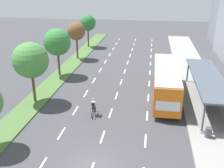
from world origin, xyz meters
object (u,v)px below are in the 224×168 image
median_tree_fourth (76,31)px  trash_bin (208,132)px  bus_shelter (209,88)px  bus (166,79)px  median_tree_third (57,42)px  cyclist (94,108)px  median_tree_second (31,60)px  median_tree_fifth (88,23)px

median_tree_fourth → trash_bin: (16.64, -20.56, -3.89)m
bus_shelter → median_tree_fourth: median_tree_fourth is taller
bus → median_tree_third: bearing=160.7°
bus_shelter → cyclist: bus_shelter is taller
median_tree_second → median_tree_third: median_tree_second is taller
median_tree_second → median_tree_fourth: (-0.01, 16.28, -0.08)m
median_tree_fourth → median_tree_fifth: median_tree_fifth is taller
bus_shelter → bus: bus is taller
median_tree_fifth → median_tree_second: bearing=-89.6°
bus_shelter → cyclist: bearing=-160.0°
bus_shelter → median_tree_second: size_ratio=2.00×
bus → median_tree_fourth: (-13.44, 12.91, 2.40)m
median_tree_second → bus_shelter: bearing=7.1°
median_tree_third → trash_bin: bearing=-36.4°
median_tree_second → cyclist: bearing=-15.3°
bus_shelter → trash_bin: bus_shelter is taller
median_tree_second → trash_bin: size_ratio=7.34×
bus_shelter → median_tree_second: (-17.71, -2.21, 2.69)m
bus_shelter → median_tree_third: bearing=161.7°
median_tree_third → bus: bearing=-19.3°
median_tree_fourth → median_tree_fifth: bearing=91.2°
bus → trash_bin: bearing=-67.3°
median_tree_second → median_tree_third: size_ratio=1.01×
cyclist → median_tree_fifth: median_tree_fifth is taller
median_tree_third → trash_bin: median_tree_third is taller
bus → cyclist: 8.63m
median_tree_third → trash_bin: size_ratio=7.26×
cyclist → median_tree_third: (-6.85, 9.96, 3.76)m
median_tree_fourth → median_tree_fifth: size_ratio=0.98×
bus_shelter → median_tree_fifth: 28.64m
cyclist → median_tree_fourth: (-6.67, 18.10, 3.68)m
bus → median_tree_third: size_ratio=1.83×
cyclist → trash_bin: cyclist is taller
median_tree_second → trash_bin: 17.63m
trash_bin → median_tree_fourth: bearing=129.0°
median_tree_second → median_tree_fourth: 16.28m
bus_shelter → cyclist: size_ratio=6.87×
bus_shelter → bus: size_ratio=1.11×
median_tree_third → median_tree_fifth: median_tree_third is taller
bus → median_tree_second: (-13.43, -3.38, 2.49)m
bus → median_tree_fifth: (-13.61, 21.05, 2.44)m
bus → median_tree_third: median_tree_third is taller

